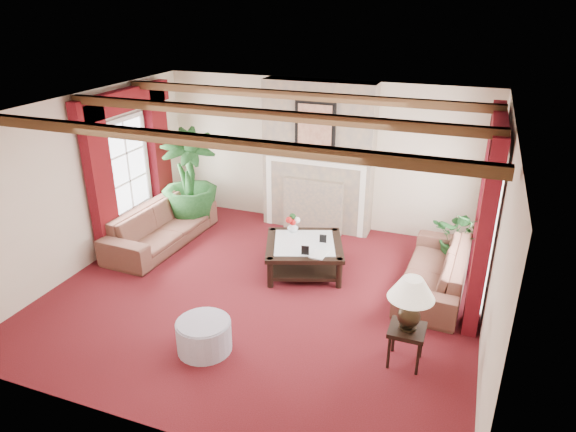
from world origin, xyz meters
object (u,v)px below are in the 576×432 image
at_px(potted_palm, 191,199).
at_px(ottoman, 204,336).
at_px(side_table, 406,345).
at_px(sofa_right, 436,263).
at_px(coffee_table, 304,257).
at_px(sofa_left, 161,220).

relative_size(potted_palm, ottoman, 3.00).
bearing_deg(side_table, ottoman, -165.35).
height_order(sofa_right, potted_palm, potted_palm).
distance_m(coffee_table, side_table, 2.50).
xyz_separation_m(potted_palm, ottoman, (2.07, -3.25, -0.31)).
bearing_deg(coffee_table, sofa_left, 159.38).
bearing_deg(side_table, potted_palm, 149.12).
bearing_deg(sofa_left, side_table, -108.56).
bearing_deg(potted_palm, sofa_right, -9.80).
bearing_deg(sofa_left, coffee_table, -88.32).
bearing_deg(coffee_table, ottoman, -122.07).
relative_size(sofa_left, side_table, 4.74).
xyz_separation_m(sofa_left, sofa_right, (4.63, 0.12, -0.02)).
bearing_deg(ottoman, sofa_left, 132.28).
relative_size(coffee_table, side_table, 2.40).
distance_m(sofa_left, sofa_right, 4.63).
height_order(coffee_table, side_table, side_table).
distance_m(potted_palm, side_table, 5.15).
height_order(sofa_left, ottoman, sofa_left).
relative_size(coffee_table, ottoman, 1.74).
relative_size(potted_palm, coffee_table, 1.72).
height_order(coffee_table, ottoman, coffee_table).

